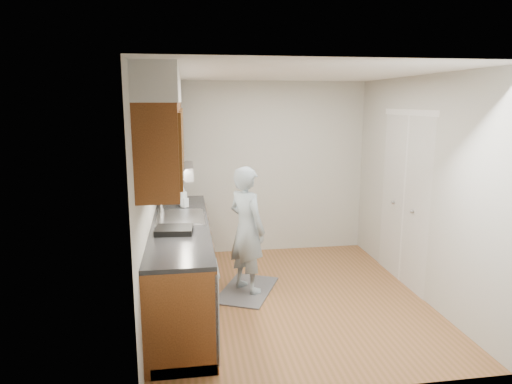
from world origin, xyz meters
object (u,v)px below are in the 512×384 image
(person, at_px, (247,221))
(soap_bottle_a, at_px, (183,196))
(soap_bottle_b, at_px, (184,200))
(soap_bottle_c, at_px, (180,198))
(dish_rack, at_px, (174,230))

(person, xyz_separation_m, soap_bottle_a, (-0.72, 0.48, 0.22))
(soap_bottle_b, height_order, soap_bottle_c, same)
(soap_bottle_c, height_order, dish_rack, soap_bottle_c)
(soap_bottle_a, relative_size, soap_bottle_b, 1.61)
(person, distance_m, dish_rack, 1.04)
(soap_bottle_b, bearing_deg, soap_bottle_a, 128.51)
(soap_bottle_a, xyz_separation_m, soap_bottle_c, (-0.04, 0.15, -0.05))
(soap_bottle_a, xyz_separation_m, dish_rack, (-0.09, -1.13, -0.11))
(soap_bottle_a, distance_m, soap_bottle_c, 0.17)
(person, relative_size, dish_rack, 4.68)
(soap_bottle_a, bearing_deg, soap_bottle_c, 105.66)
(soap_bottle_c, bearing_deg, soap_bottle_a, -74.34)
(soap_bottle_b, bearing_deg, person, -33.28)
(person, xyz_separation_m, dish_rack, (-0.81, -0.65, 0.11))
(soap_bottle_c, relative_size, dish_rack, 0.47)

